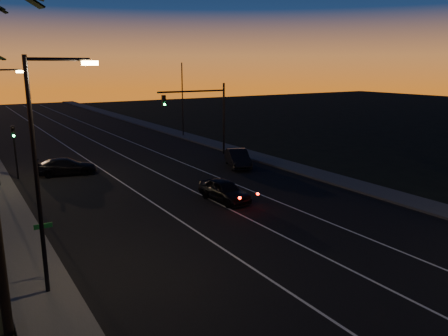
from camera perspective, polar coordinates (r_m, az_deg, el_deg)
road at (r=30.96m, az=-5.15°, el=-3.01°), size 20.00×170.00×0.01m
sidewalk_left at (r=28.00m, az=-26.14°, el=-5.96°), size 2.40×170.00×0.16m
sidewalk_right at (r=37.17m, az=10.42°, el=-0.30°), size 2.40×170.00×0.16m
lane_stripe_left at (r=29.79m, az=-10.30°, el=-3.80°), size 0.12×160.00×0.01m
lane_stripe_mid at (r=31.18m, az=-4.33°, el=-2.85°), size 0.12×160.00×0.01m
lane_stripe_right at (r=32.88m, az=1.08°, el=-1.97°), size 0.12×160.00×0.01m
streetlight_left_near at (r=17.11m, az=-22.50°, el=1.07°), size 2.55×0.26×9.00m
street_sign at (r=19.08m, az=-22.35°, el=-9.26°), size 0.70×0.06×2.60m
signal_mast at (r=42.09m, az=-2.78°, el=7.96°), size 7.10×0.41×7.00m
signal_post at (r=37.21m, az=-25.72°, el=3.03°), size 0.28×0.37×4.20m
far_pole_right at (r=54.49m, az=-5.45°, el=8.81°), size 0.14×0.14×9.00m
lead_car at (r=28.43m, az=0.04°, el=-2.93°), size 2.02×4.78×1.42m
right_car at (r=38.00m, az=1.82°, el=1.28°), size 3.24×4.89×1.52m
cross_car at (r=37.51m, az=-19.91°, el=0.20°), size 5.00×2.85×1.36m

